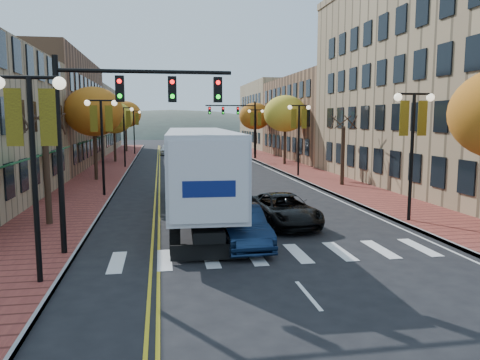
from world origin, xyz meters
name	(u,v)px	position (x,y,z in m)	size (l,w,h in m)	color
ground	(289,272)	(0.00, 0.00, 0.00)	(200.00, 200.00, 0.00)	black
sidewalk_left	(108,169)	(-9.00, 32.50, 0.07)	(4.00, 85.00, 0.15)	brown
sidewalk_right	(288,166)	(9.00, 32.50, 0.07)	(4.00, 85.00, 0.15)	brown
building_left_mid	(27,113)	(-17.00, 36.00, 5.50)	(12.00, 24.00, 11.00)	brown
building_left_far	(73,120)	(-17.00, 61.00, 4.75)	(12.00, 26.00, 9.50)	#9E8966
building_right_mid	(342,118)	(18.50, 42.00, 5.00)	(15.00, 24.00, 10.00)	brown
building_right_far	(293,116)	(18.50, 64.00, 5.50)	(15.00, 20.00, 11.00)	#9E8966
tree_left_a	(47,178)	(-9.00, 8.00, 2.25)	(0.28, 0.28, 4.20)	#382619
tree_left_b	(94,112)	(-9.00, 24.00, 5.45)	(4.48, 4.48, 7.21)	#382619
tree_left_c	(114,118)	(-9.00, 40.00, 5.05)	(4.16, 4.16, 6.69)	#382619
tree_left_d	(125,114)	(-9.00, 58.00, 5.60)	(4.61, 4.61, 7.42)	#382619
tree_right_b	(343,156)	(9.00, 18.00, 2.25)	(0.28, 0.28, 4.20)	#382619
tree_right_c	(285,114)	(9.00, 34.00, 5.45)	(4.48, 4.48, 7.21)	#382619
tree_right_d	(255,116)	(9.00, 50.00, 5.29)	(4.35, 4.35, 7.00)	#382619
lamp_left_a	(32,139)	(-7.50, 0.00, 4.29)	(1.96, 0.36, 6.05)	black
lamp_left_b	(102,129)	(-7.50, 16.00, 4.29)	(1.96, 0.36, 6.05)	black
lamp_left_c	(124,125)	(-7.50, 34.00, 4.29)	(1.96, 0.36, 6.05)	black
lamp_left_d	(134,124)	(-7.50, 52.00, 4.29)	(1.96, 0.36, 6.05)	black
lamp_right_a	(413,132)	(7.50, 6.00, 4.29)	(1.96, 0.36, 6.05)	black
lamp_right_b	(299,126)	(7.50, 24.00, 4.29)	(1.96, 0.36, 6.05)	black
lamp_right_c	(256,124)	(7.50, 42.00, 4.29)	(1.96, 0.36, 6.05)	black
traffic_mast_near	(116,117)	(-5.48, 3.00, 4.92)	(6.10, 0.35, 7.00)	black
traffic_mast_far	(239,119)	(5.48, 42.00, 4.92)	(6.10, 0.34, 7.00)	black
semi_truck	(198,166)	(-2.12, 9.53, 2.54)	(3.39, 17.45, 4.34)	black
navy_sedan	(240,226)	(-1.01, 3.41, 0.78)	(1.64, 4.71, 1.55)	#0E1D38
black_suv	(284,210)	(1.59, 6.61, 0.72)	(2.38, 5.17, 1.44)	black
car_far_white	(167,149)	(-3.15, 51.65, 0.74)	(1.74, 4.32, 1.47)	white
car_far_silver	(210,147)	(3.51, 57.18, 0.67)	(1.89, 4.65, 1.35)	#96969D
car_far_oncoming	(188,144)	(0.72, 67.77, 0.70)	(1.49, 4.27, 1.41)	#A2A3AA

